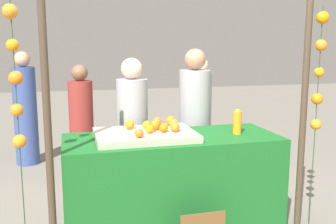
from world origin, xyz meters
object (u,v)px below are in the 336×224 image
at_px(orange_1, 147,125).
at_px(vendor_right, 194,132).
at_px(orange_0, 158,121).
at_px(vendor_left, 133,140).
at_px(stall_counter, 172,184).
at_px(juice_bottle, 237,122).

relative_size(orange_1, vendor_right, 0.05).
height_order(orange_0, vendor_left, vendor_left).
bearing_deg(orange_1, vendor_left, 95.72).
relative_size(vendor_left, vendor_right, 0.95).
distance_m(orange_0, vendor_right, 0.68).
bearing_deg(stall_counter, vendor_left, 113.71).
bearing_deg(orange_0, orange_1, -132.05).
height_order(orange_1, vendor_left, vendor_left).
height_order(juice_bottle, vendor_left, vendor_left).
bearing_deg(stall_counter, orange_0, 107.18).
xyz_separation_m(vendor_left, vendor_right, (0.69, 0.05, 0.04)).
height_order(vendor_left, vendor_right, vendor_right).
xyz_separation_m(juice_bottle, vendor_right, (-0.18, 0.69, -0.23)).
bearing_deg(juice_bottle, orange_1, 169.79).
relative_size(stall_counter, vendor_right, 1.15).
relative_size(orange_1, vendor_left, 0.05).
bearing_deg(orange_0, juice_bottle, -23.39).
relative_size(orange_0, juice_bottle, 0.34).
distance_m(orange_0, juice_bottle, 0.75).
distance_m(stall_counter, orange_0, 0.61).
relative_size(juice_bottle, vendor_left, 0.14).
bearing_deg(vendor_right, stall_counter, -123.60).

